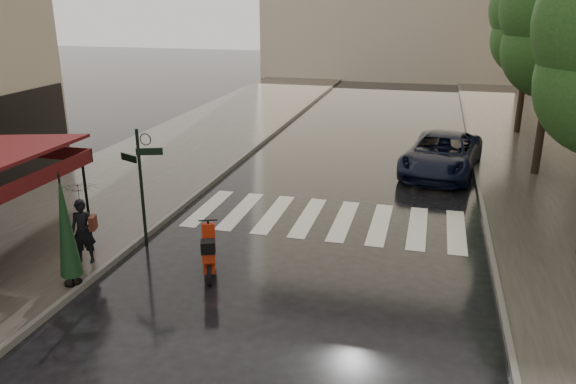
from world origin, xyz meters
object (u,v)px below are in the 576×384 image
at_px(pedestrian_with_umbrella, 79,199).
at_px(parked_car, 442,154).
at_px(scooter, 209,254).
at_px(parasol_back, 66,226).

relative_size(pedestrian_with_umbrella, parked_car, 0.46).
relative_size(pedestrian_with_umbrella, scooter, 1.49).
bearing_deg(parked_car, pedestrian_with_umbrella, -119.72).
xyz_separation_m(scooter, parasol_back, (-2.65, -1.42, 0.98)).
bearing_deg(parked_car, scooter, -108.74).
relative_size(scooter, parked_car, 0.31).
height_order(pedestrian_with_umbrella, scooter, pedestrian_with_umbrella).
height_order(pedestrian_with_umbrella, parked_car, pedestrian_with_umbrella).
bearing_deg(parasol_back, pedestrian_with_umbrella, 108.26).
height_order(scooter, parked_car, parked_car).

